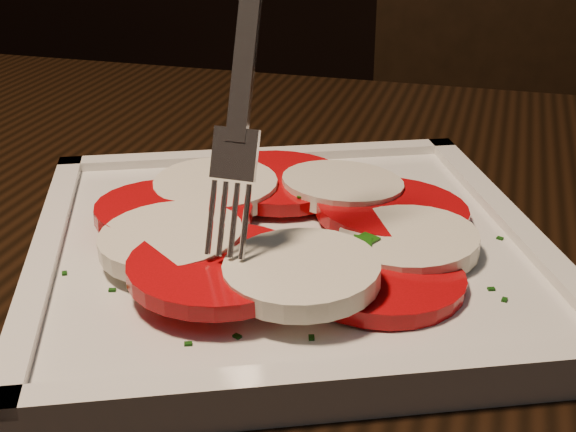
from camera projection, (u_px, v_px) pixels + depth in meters
The scene contains 5 objects.
table at pixel (329, 410), 0.49m from camera, with size 1.24×0.86×0.75m.
chair at pixel (503, 162), 1.21m from camera, with size 0.42×0.42×0.93m.
plate at pixel (288, 253), 0.45m from camera, with size 0.28×0.28×0.01m, color silver.
caprese_salad at pixel (288, 225), 0.44m from camera, with size 0.23×0.23×0.03m.
fork at pixel (253, 40), 0.38m from camera, with size 0.03×0.08×0.19m, color white, non-canonical shape.
Camera 1 is at (-0.12, -0.11, 0.96)m, focal length 50.00 mm.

